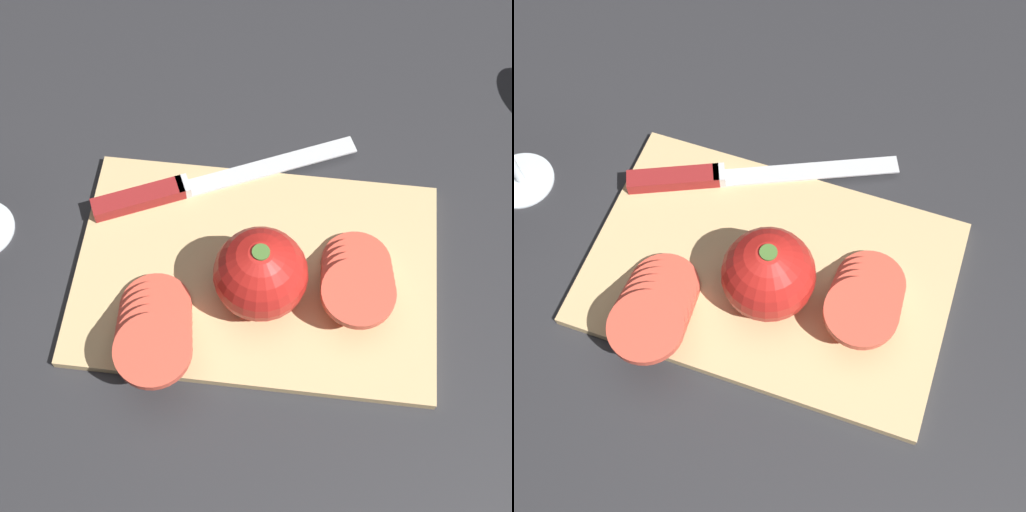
% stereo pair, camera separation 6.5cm
% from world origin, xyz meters
% --- Properties ---
extents(ground_plane, '(3.00, 3.00, 0.00)m').
position_xyz_m(ground_plane, '(0.00, 0.00, 0.00)').
color(ground_plane, '#28282B').
extents(cutting_board, '(0.34, 0.23, 0.01)m').
position_xyz_m(cutting_board, '(0.09, -0.04, 0.01)').
color(cutting_board, tan).
rests_on(cutting_board, ground_plane).
extents(whole_tomato, '(0.09, 0.09, 0.09)m').
position_xyz_m(whole_tomato, '(0.08, -0.01, 0.05)').
color(whole_tomato, red).
rests_on(whole_tomato, cutting_board).
extents(knife, '(0.26, 0.13, 0.01)m').
position_xyz_m(knife, '(0.18, -0.11, 0.02)').
color(knife, silver).
rests_on(knife, cutting_board).
extents(tomato_slice_stack_near, '(0.07, 0.11, 0.04)m').
position_xyz_m(tomato_slice_stack_near, '(-0.01, -0.03, 0.03)').
color(tomato_slice_stack_near, '#DB4C38').
rests_on(tomato_slice_stack_near, cutting_board).
extents(tomato_slice_stack_far, '(0.08, 0.12, 0.05)m').
position_xyz_m(tomato_slice_stack_far, '(0.17, 0.04, 0.04)').
color(tomato_slice_stack_far, '#DB4C38').
rests_on(tomato_slice_stack_far, cutting_board).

